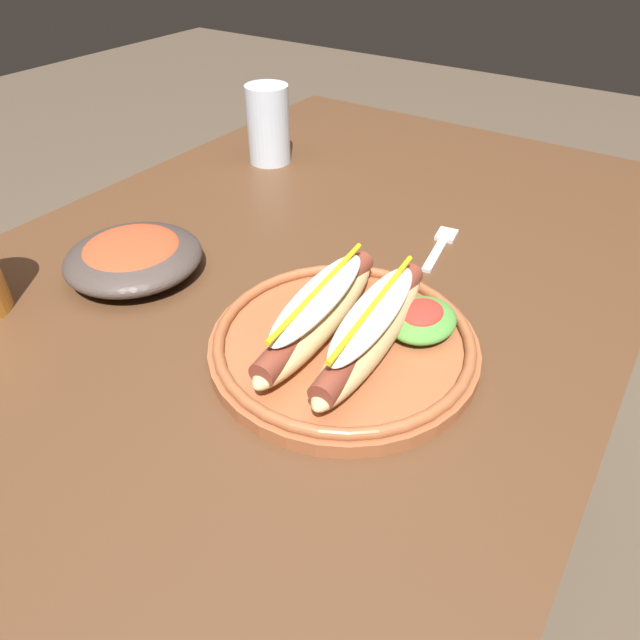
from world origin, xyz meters
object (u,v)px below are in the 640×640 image
object	(u,v)px
water_cup	(268,125)
side_bowl	(133,256)
fork	(441,245)
hot_dog_plate	(347,333)

from	to	relation	value
water_cup	side_bowl	size ratio (longest dim) A/B	0.76
fork	hot_dog_plate	bearing A→B (deg)	172.57
hot_dog_plate	side_bowl	bearing A→B (deg)	93.59
hot_dog_plate	fork	bearing A→B (deg)	1.70
hot_dog_plate	side_bowl	world-z (taller)	hot_dog_plate
side_bowl	water_cup	bearing A→B (deg)	11.96
water_cup	side_bowl	bearing A→B (deg)	-168.04
hot_dog_plate	fork	distance (m)	0.26
water_cup	hot_dog_plate	bearing A→B (deg)	-133.30
fork	side_bowl	world-z (taller)	side_bowl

